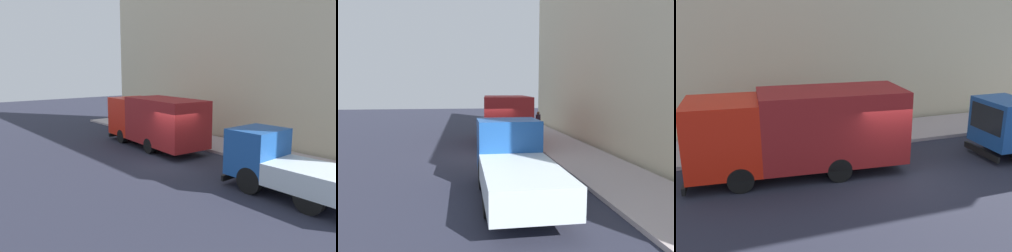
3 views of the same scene
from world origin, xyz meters
TOP-DOWN VIEW (x-y plane):
  - ground at (0.00, 0.00)m, footprint 80.00×80.00m
  - sidewalk at (4.62, 0.00)m, footprint 3.24×30.00m
  - building_facade at (6.74, 0.00)m, footprint 0.50×30.00m
  - large_utility_truck at (1.36, 3.11)m, footprint 3.12×7.95m
  - small_flatbed_truck at (0.34, -6.37)m, footprint 2.17×5.58m
  - pedestrian_walking at (4.21, 5.93)m, footprint 0.44×0.44m

SIDE VIEW (x-z plane):
  - ground at x=0.00m, z-range 0.00..0.00m
  - sidewalk at x=4.62m, z-range 0.00..0.15m
  - pedestrian_walking at x=4.21m, z-range 0.20..1.90m
  - small_flatbed_truck at x=0.34m, z-range -0.05..2.34m
  - large_utility_truck at x=1.36m, z-range 0.17..3.24m
  - building_facade at x=6.74m, z-range 0.00..12.80m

